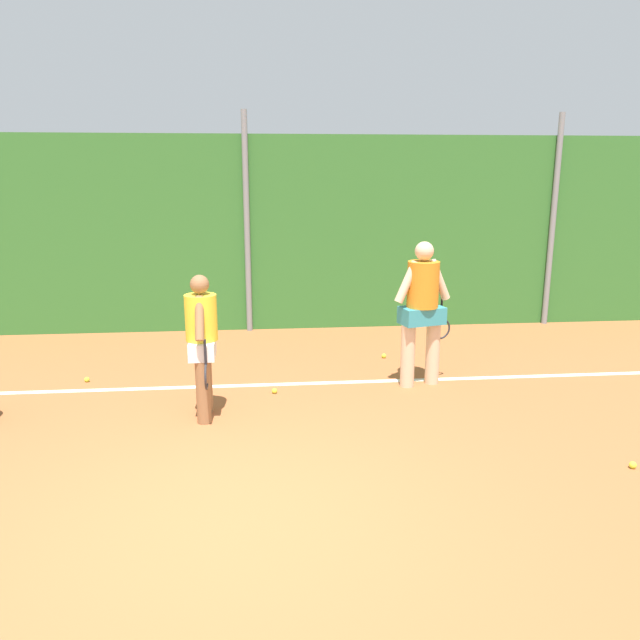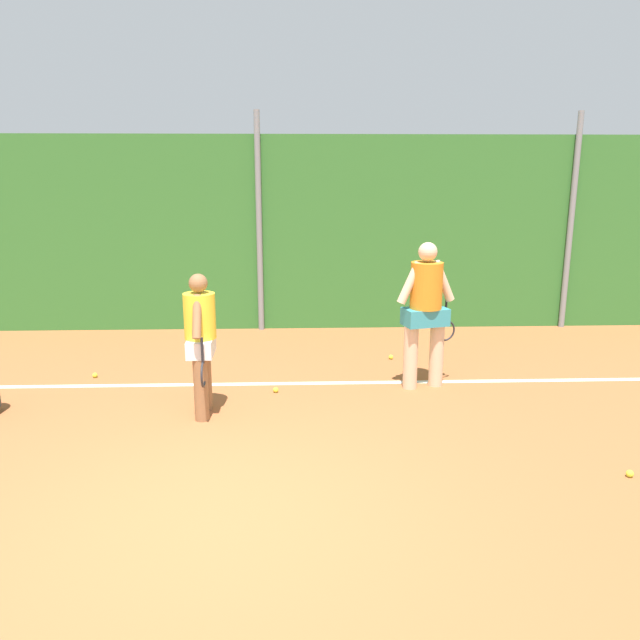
% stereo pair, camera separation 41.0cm
% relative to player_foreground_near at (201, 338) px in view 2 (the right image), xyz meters
% --- Properties ---
extents(ground_plane, '(28.51, 28.51, 0.00)m').
position_rel_player_foreground_near_xyz_m(ground_plane, '(0.43, -0.36, -0.91)').
color(ground_plane, '#A85B33').
extents(hedge_fence_backdrop, '(18.53, 0.25, 3.30)m').
position_rel_player_foreground_near_xyz_m(hedge_fence_backdrop, '(0.43, 4.05, 0.74)').
color(hedge_fence_backdrop, '#33702D').
rests_on(hedge_fence_backdrop, ground_plane).
extents(fence_post_center, '(0.10, 0.10, 3.67)m').
position_rel_player_foreground_near_xyz_m(fence_post_center, '(0.43, 3.88, 0.93)').
color(fence_post_center, gray).
rests_on(fence_post_center, ground_plane).
extents(fence_post_right, '(0.10, 0.10, 3.67)m').
position_rel_player_foreground_near_xyz_m(fence_post_right, '(5.78, 3.88, 0.93)').
color(fence_post_right, gray).
rests_on(fence_post_right, ground_plane).
extents(court_baseline_paint, '(13.54, 0.10, 0.01)m').
position_rel_player_foreground_near_xyz_m(court_baseline_paint, '(0.43, 1.01, -0.90)').
color(court_baseline_paint, white).
rests_on(court_baseline_paint, ground_plane).
extents(player_foreground_near, '(0.35, 0.76, 1.62)m').
position_rel_player_foreground_near_xyz_m(player_foreground_near, '(0.00, 0.00, 0.00)').
color(player_foreground_near, '#8C603D').
rests_on(player_foreground_near, ground_plane).
extents(player_midcourt, '(0.81, 0.44, 1.85)m').
position_rel_player_foreground_near_xyz_m(player_midcourt, '(2.67, 0.85, 0.13)').
color(player_midcourt, beige).
rests_on(player_midcourt, ground_plane).
extents(tennis_ball_1, '(0.07, 0.07, 0.07)m').
position_rel_player_foreground_near_xyz_m(tennis_ball_1, '(-1.66, 1.35, -0.87)').
color(tennis_ball_1, '#CCDB33').
rests_on(tennis_ball_1, ground_plane).
extents(tennis_ball_2, '(0.07, 0.07, 0.07)m').
position_rel_player_foreground_near_xyz_m(tennis_ball_2, '(0.79, 0.69, -0.87)').
color(tennis_ball_2, '#CCDB33').
rests_on(tennis_ball_2, ground_plane).
extents(tennis_ball_3, '(0.07, 0.07, 0.07)m').
position_rel_player_foreground_near_xyz_m(tennis_ball_3, '(2.44, 2.03, -0.87)').
color(tennis_ball_3, '#CCDB33').
rests_on(tennis_ball_3, ground_plane).
extents(tennis_ball_4, '(0.07, 0.07, 0.07)m').
position_rel_player_foreground_near_xyz_m(tennis_ball_4, '(4.06, -1.63, -0.87)').
color(tennis_ball_4, '#CCDB33').
rests_on(tennis_ball_4, ground_plane).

